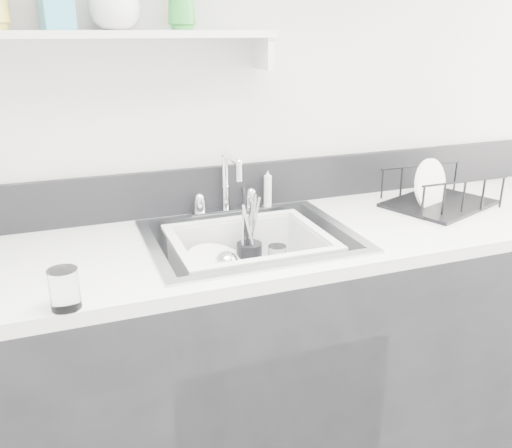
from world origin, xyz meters
name	(u,v)px	position (x,y,z in m)	size (l,w,h in m)	color
counter_run	(251,362)	(0.00, 1.19, 0.46)	(3.20, 0.62, 0.92)	black
backsplash	(222,188)	(0.00, 1.49, 1.00)	(3.20, 0.02, 0.16)	black
sink	(250,263)	(0.00, 1.19, 0.83)	(0.64, 0.52, 0.20)	silver
faucet	(226,197)	(0.00, 1.44, 0.98)	(0.26, 0.18, 0.23)	silver
side_sprayer	(268,189)	(0.16, 1.44, 0.99)	(0.03, 0.03, 0.14)	silver
wall_shelf	(110,37)	(-0.35, 1.42, 1.51)	(1.00, 0.16, 0.12)	silver
wash_tub	(249,262)	(-0.01, 1.17, 0.84)	(0.48, 0.39, 0.19)	silver
plate_stack	(223,276)	(-0.09, 1.20, 0.80)	(0.28, 0.27, 0.11)	white
utensil_cup	(249,256)	(0.02, 1.25, 0.83)	(0.08, 0.08, 0.28)	black
ladle	(244,276)	(-0.04, 1.15, 0.81)	(0.30, 0.11, 0.09)	silver
tumbler_in_tub	(277,258)	(0.11, 1.23, 0.81)	(0.06, 0.06, 0.09)	white
tumbler_counter	(64,289)	(-0.56, 0.91, 0.97)	(0.07, 0.07, 0.10)	white
dish_rack	(441,188)	(0.76, 1.25, 0.99)	(0.38, 0.28, 0.13)	black
bowl_small	(289,283)	(0.10, 1.10, 0.78)	(0.11, 0.11, 0.03)	white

